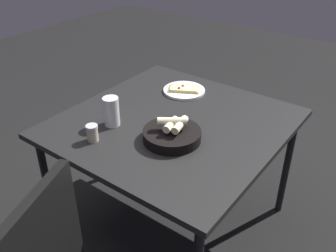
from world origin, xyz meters
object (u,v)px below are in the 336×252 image
Objects in this scene: dining_table at (173,130)px; pepper_shaker at (92,134)px; pizza_plate at (184,90)px; beer_glass at (112,113)px; bread_basket at (172,134)px.

dining_table is 13.37× the size of pepper_shaker.
dining_table is 0.36m from pizza_plate.
pizza_plate is 3.00× the size of pepper_shaker.
pepper_shaker is at bearing -79.54° from beer_glass.
beer_glass reaches higher than bread_basket.
bread_basket is at bearing -55.77° from dining_table.
dining_table is at bearing 124.23° from bread_basket.
beer_glass is at bearing -137.09° from dining_table.
beer_glass is (-0.23, -0.21, 0.12)m from dining_table.
dining_table is 4.46× the size of pizza_plate.
pepper_shaker is (-0.20, -0.37, 0.09)m from dining_table.
beer_glass reaches higher than pizza_plate.
beer_glass is (-0.08, -0.53, 0.05)m from pizza_plate.
pizza_plate is at bearing 86.18° from pepper_shaker.
bread_basket is 3.35× the size of pepper_shaker.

